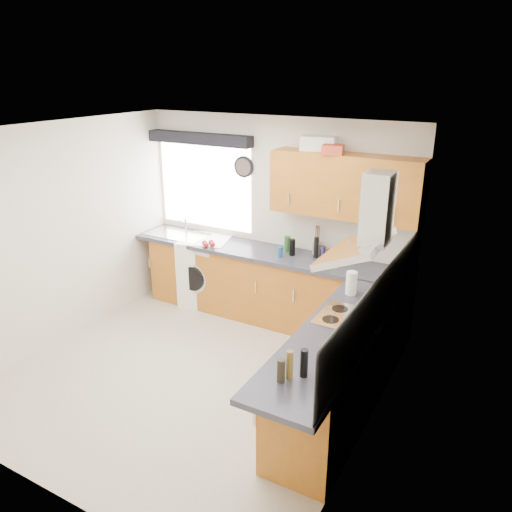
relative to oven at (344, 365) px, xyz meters
The scene contains 38 objects.
ground_plane 1.59m from the oven, 168.69° to the right, with size 3.60×3.60×0.00m, color beige.
ceiling 2.58m from the oven, 168.69° to the right, with size 3.60×3.60×0.02m, color white.
wall_back 2.28m from the oven, 135.00° to the left, with size 3.60×0.02×2.50m, color silver.
wall_front 2.71m from the oven, 125.54° to the right, with size 3.60×0.02×2.50m, color silver.
wall_left 3.41m from the oven, behind, with size 0.02×3.60×2.50m, color silver.
wall_right 0.93m from the oven, 45.00° to the right, with size 0.02×3.60×2.50m, color silver.
window 3.16m from the oven, 149.70° to the left, with size 1.40×0.02×1.10m, color white.
window_blind 3.40m from the oven, 151.23° to the left, with size 1.50×0.18×0.14m, color black.
splashback 0.81m from the oven, ahead, with size 0.01×3.00×0.54m, color white.
base_cab_back 2.01m from the oven, 142.90° to the left, with size 3.00×0.58×0.86m, color #9B5818.
base_cab_corner 1.20m from the oven, 90.00° to the left, with size 0.60×0.60×0.86m, color #9B5818.
base_cab_right 0.15m from the oven, 86.19° to the right, with size 0.58×2.10×0.86m, color #9B5818.
worktop_back 1.98m from the oven, 141.34° to the left, with size 3.60×0.62×0.05m, color #2D2C35.
worktop_right 0.55m from the oven, 90.00° to the right, with size 0.62×2.42×0.05m, color #2D2C35.
sink 3.12m from the oven, 157.02° to the left, with size 0.84×0.46×0.10m, color silver, non-canonical shape.
oven is the anchor object (origin of this frame).
hob_plate 0.49m from the oven, 90.00° to the left, with size 0.52×0.52×0.01m, color silver.
extractor_hood 1.35m from the oven, ahead, with size 0.52×0.78×0.66m, color silver, non-canonical shape.
upper_cabinets 1.99m from the oven, 112.54° to the left, with size 1.70×0.35×0.70m, color #9B5818.
washing_machine 2.69m from the oven, 152.98° to the left, with size 0.62×0.60×0.92m, color white.
wall_clock 2.82m from the oven, 143.05° to the left, with size 0.27×0.27×0.04m, color black.
casserole 2.47m from the oven, 122.86° to the left, with size 0.39×0.28×0.16m, color white.
storage_box 2.26m from the oven, 119.17° to the left, with size 0.22×0.18×0.10m, color #B93823.
utensil_pot 1.75m from the oven, 122.29° to the left, with size 0.11×0.11×0.15m, color gray.
kitchen_roll 0.80m from the oven, 106.37° to the left, with size 0.11×0.11×0.24m, color white.
tomato_cluster 2.46m from the oven, 155.39° to the left, with size 0.16×0.16×0.07m, color red, non-canonical shape.
jar_0 1.65m from the oven, 120.26° to the left, with size 0.06×0.06×0.14m, color black.
jar_1 1.91m from the oven, 133.21° to the left, with size 0.08×0.08×0.19m, color #255B20.
jar_2 1.77m from the oven, 132.64° to the left, with size 0.07×0.07×0.20m, color black.
jar_3 1.42m from the oven, 122.20° to the left, with size 0.04×0.04×0.22m, color navy.
jar_4 1.32m from the oven, 115.75° to the left, with size 0.05×0.05×0.10m, color #9F9136.
jar_5 1.74m from the oven, 138.08° to the left, with size 0.06×0.06×0.12m, color navy.
jar_6 1.66m from the oven, 123.46° to the left, with size 0.05×0.05×0.25m, color black.
jar_7 1.40m from the oven, 119.12° to the left, with size 0.07×0.07×0.20m, color #371913.
jar_8 1.52m from the oven, 105.43° to the left, with size 0.04×0.04×0.12m, color #31291B.
bottle_0 1.30m from the oven, 94.86° to the right, with size 0.06×0.06×0.18m, color #2B2318.
bottle_1 1.18m from the oven, 89.10° to the right, with size 0.06×0.06×0.22m, color black.
bottle_2 1.25m from the oven, 93.21° to the right, with size 0.05×0.05×0.23m, color brown.
Camera 1 is at (2.71, -3.59, 3.01)m, focal length 35.00 mm.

